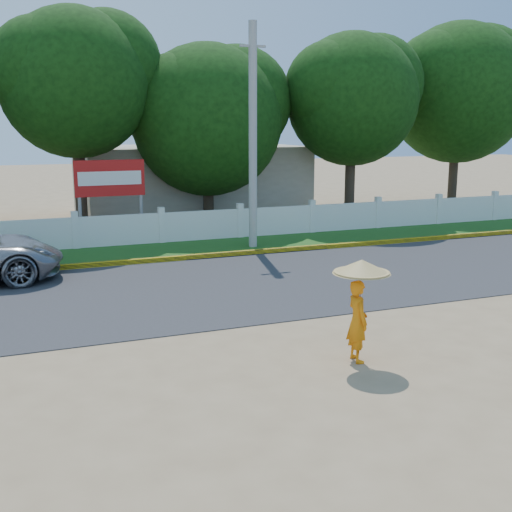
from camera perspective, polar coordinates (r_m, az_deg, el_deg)
The scene contains 10 objects.
ground at distance 13.01m, azimuth 3.27°, elevation -7.29°, with size 120.00×120.00×0.00m, color #9E8460.
road at distance 17.02m, azimuth -3.10°, elevation -2.66°, with size 60.00×7.00×0.02m, color #38383A.
grass_verge at distance 21.95m, azimuth -7.47°, elevation 0.54°, with size 60.00×3.50×0.03m, color #2D601E.
curb at distance 20.32m, azimuth -6.30°, elevation -0.15°, with size 40.00×0.18×0.16m, color yellow.
fence at distance 23.24m, azimuth -8.39°, elevation 2.47°, with size 40.00×0.10×1.10m, color silver.
building_near at distance 30.39m, azimuth -5.90°, elevation 6.69°, with size 10.00×6.00×3.20m, color #B7AD99.
utility_pole at distance 21.92m, azimuth -0.28°, elevation 10.47°, with size 0.28×0.28×7.51m, color #999997.
monk_with_parasol at distance 11.59m, azimuth 9.18°, elevation -3.49°, with size 1.03×1.03×1.88m.
billboard at distance 23.81m, azimuth -12.86°, elevation 6.39°, with size 2.50×0.13×2.95m.
tree_row at distance 26.65m, azimuth -5.43°, elevation 13.43°, with size 35.30×7.39×9.00m.
Camera 1 is at (-5.21, -11.15, 4.23)m, focal length 45.00 mm.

